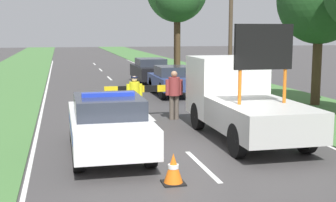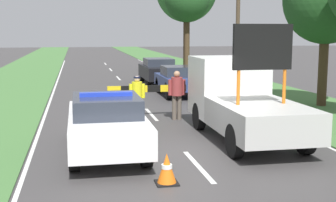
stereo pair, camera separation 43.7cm
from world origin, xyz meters
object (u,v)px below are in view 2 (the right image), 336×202
object	(u,v)px
road_barrier	(147,91)
police_officer	(137,94)
pedestrian_civilian	(177,91)
traffic_cone_centre_front	(95,110)
traffic_cone_near_police	(167,169)
police_car	(106,123)
queued_car_hatch_blue	(179,80)
queued_car_sedan_black	(158,70)
work_truck	(240,99)
utility_pole	(238,3)

from	to	relation	value
road_barrier	police_officer	xyz separation A→B (m)	(-0.44, -0.54, -0.03)
pedestrian_civilian	police_officer	bearing A→B (deg)	149.77
road_barrier	traffic_cone_centre_front	distance (m)	2.03
pedestrian_civilian	traffic_cone_near_police	world-z (taller)	pedestrian_civilian
road_barrier	pedestrian_civilian	xyz separation A→B (m)	(0.95, -0.64, 0.05)
road_barrier	traffic_cone_centre_front	size ratio (longest dim) A/B	5.42
police_car	queued_car_hatch_blue	bearing A→B (deg)	64.42
traffic_cone_centre_front	queued_car_sedan_black	size ratio (longest dim) A/B	0.12
work_truck	queued_car_sedan_black	world-z (taller)	work_truck
police_car	utility_pole	world-z (taller)	utility_pole
police_car	police_officer	distance (m)	4.42
police_officer	pedestrian_civilian	bearing A→B (deg)	-156.15
queued_car_hatch_blue	queued_car_sedan_black	bearing A→B (deg)	-89.49
pedestrian_civilian	queued_car_sedan_black	world-z (taller)	pedestrian_civilian
police_officer	traffic_cone_centre_front	size ratio (longest dim) A/B	2.96
work_truck	police_car	bearing A→B (deg)	12.44
work_truck	queued_car_sedan_black	xyz separation A→B (m)	(0.06, 14.38, -0.35)
pedestrian_civilian	traffic_cone_centre_front	bearing A→B (deg)	133.85
police_officer	queued_car_hatch_blue	world-z (taller)	police_officer
pedestrian_civilian	queued_car_hatch_blue	xyz separation A→B (m)	(1.38, 6.03, -0.25)
pedestrian_civilian	traffic_cone_near_police	distance (m)	7.06
pedestrian_civilian	traffic_cone_centre_front	world-z (taller)	pedestrian_civilian
police_officer	utility_pole	xyz separation A→B (m)	(5.94, 6.55, 3.53)
pedestrian_civilian	traffic_cone_centre_front	distance (m)	3.09
work_truck	traffic_cone_near_police	bearing A→B (deg)	48.89
work_truck	road_barrier	bearing A→B (deg)	-61.88
police_officer	utility_pole	bearing A→B (deg)	-104.15
queued_car_hatch_blue	utility_pole	world-z (taller)	utility_pole
police_officer	pedestrian_civilian	distance (m)	1.40
road_barrier	police_officer	bearing A→B (deg)	-122.50
police_car	queued_car_sedan_black	bearing A→B (deg)	71.86
utility_pole	police_officer	bearing A→B (deg)	-132.18
traffic_cone_centre_front	queued_car_hatch_blue	distance (m)	6.55
pedestrian_civilian	queued_car_sedan_black	bearing A→B (deg)	57.28
queued_car_hatch_blue	utility_pole	size ratio (longest dim) A/B	0.46
pedestrian_civilian	queued_car_hatch_blue	distance (m)	6.19
work_truck	pedestrian_civilian	bearing A→B (deg)	-70.31
police_officer	traffic_cone_near_police	world-z (taller)	police_officer
queued_car_hatch_blue	traffic_cone_centre_front	bearing A→B (deg)	49.94
police_car	utility_pole	distance (m)	13.50
road_barrier	police_car	bearing A→B (deg)	-103.86
traffic_cone_centre_front	work_truck	bearing A→B (deg)	-44.20
traffic_cone_near_police	pedestrian_civilian	bearing A→B (deg)	76.15
traffic_cone_near_police	traffic_cone_centre_front	size ratio (longest dim) A/B	1.21
traffic_cone_centre_front	utility_pole	xyz separation A→B (m)	(7.36, 5.63, 4.20)
work_truck	utility_pole	bearing A→B (deg)	-112.51
traffic_cone_centre_front	queued_car_sedan_black	bearing A→B (deg)	68.24
traffic_cone_centre_front	queued_car_sedan_black	world-z (taller)	queued_car_sedan_black
traffic_cone_near_police	queued_car_sedan_black	size ratio (longest dim) A/B	0.15
traffic_cone_centre_front	pedestrian_civilian	bearing A→B (deg)	-20.10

